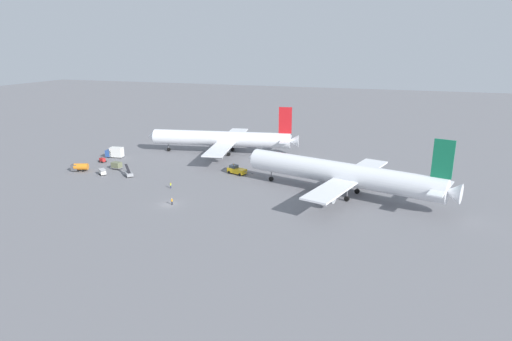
{
  "coord_description": "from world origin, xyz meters",
  "views": [
    {
      "loc": [
        51.03,
        -86.16,
        37.15
      ],
      "look_at": [
        14.85,
        21.25,
        4.0
      ],
      "focal_mm": 30.48,
      "sensor_mm": 36.0,
      "label": 1
    }
  ],
  "objects_px": {
    "airliner_being_pushed": "(342,174)",
    "gse_container_dolly_flat": "(117,165)",
    "gse_gpu_cart_small": "(102,160)",
    "gse_catering_truck_tall": "(115,152)",
    "ground_crew_wing_walker_right": "(172,201)",
    "airliner_at_gate_left": "(223,139)",
    "gse_fuel_bowser_stubby": "(79,167)",
    "gse_baggage_cart_near_cluster": "(102,172)",
    "gse_belt_loader_portside": "(129,173)",
    "ground_crew_marshaller_foreground": "(171,185)",
    "pushback_tug": "(237,170)"
  },
  "relations": [
    {
      "from": "airliner_being_pushed",
      "to": "gse_baggage_cart_near_cluster",
      "type": "distance_m",
      "value": 69.35
    },
    {
      "from": "gse_fuel_bowser_stubby",
      "to": "gse_gpu_cart_small",
      "type": "height_order",
      "value": "gse_fuel_bowser_stubby"
    },
    {
      "from": "gse_baggage_cart_near_cluster",
      "to": "ground_crew_wing_walker_right",
      "type": "distance_m",
      "value": 35.34
    },
    {
      "from": "gse_catering_truck_tall",
      "to": "ground_crew_wing_walker_right",
      "type": "xyz_separation_m",
      "value": [
        40.81,
        -34.09,
        -0.85
      ]
    },
    {
      "from": "gse_fuel_bowser_stubby",
      "to": "gse_baggage_cart_near_cluster",
      "type": "height_order",
      "value": "gse_fuel_bowser_stubby"
    },
    {
      "from": "pushback_tug",
      "to": "gse_belt_loader_portside",
      "type": "relative_size",
      "value": 1.99
    },
    {
      "from": "gse_catering_truck_tall",
      "to": "ground_crew_marshaller_foreground",
      "type": "distance_m",
      "value": 41.4
    },
    {
      "from": "gse_container_dolly_flat",
      "to": "gse_baggage_cart_near_cluster",
      "type": "bearing_deg",
      "value": -91.48
    },
    {
      "from": "gse_baggage_cart_near_cluster",
      "to": "ground_crew_wing_walker_right",
      "type": "height_order",
      "value": "ground_crew_wing_walker_right"
    },
    {
      "from": "gse_baggage_cart_near_cluster",
      "to": "gse_container_dolly_flat",
      "type": "bearing_deg",
      "value": 88.52
    },
    {
      "from": "pushback_tug",
      "to": "gse_gpu_cart_small",
      "type": "bearing_deg",
      "value": -177.95
    },
    {
      "from": "gse_gpu_cart_small",
      "to": "gse_container_dolly_flat",
      "type": "bearing_deg",
      "value": -29.22
    },
    {
      "from": "gse_catering_truck_tall",
      "to": "gse_fuel_bowser_stubby",
      "type": "bearing_deg",
      "value": -89.89
    },
    {
      "from": "airliner_at_gate_left",
      "to": "airliner_being_pushed",
      "type": "distance_m",
      "value": 55.11
    },
    {
      "from": "airliner_at_gate_left",
      "to": "gse_belt_loader_portside",
      "type": "height_order",
      "value": "airliner_at_gate_left"
    },
    {
      "from": "gse_catering_truck_tall",
      "to": "ground_crew_wing_walker_right",
      "type": "distance_m",
      "value": 53.18
    },
    {
      "from": "airliner_at_gate_left",
      "to": "gse_catering_truck_tall",
      "type": "height_order",
      "value": "airliner_at_gate_left"
    },
    {
      "from": "airliner_at_gate_left",
      "to": "airliner_being_pushed",
      "type": "bearing_deg",
      "value": -34.23
    },
    {
      "from": "airliner_being_pushed",
      "to": "gse_container_dolly_flat",
      "type": "relative_size",
      "value": 16.4
    },
    {
      "from": "pushback_tug",
      "to": "gse_gpu_cart_small",
      "type": "xyz_separation_m",
      "value": [
        -46.19,
        -1.65,
        -0.45
      ]
    },
    {
      "from": "airliner_at_gate_left",
      "to": "ground_crew_wing_walker_right",
      "type": "height_order",
      "value": "airliner_at_gate_left"
    },
    {
      "from": "gse_belt_loader_portside",
      "to": "ground_crew_marshaller_foreground",
      "type": "height_order",
      "value": "gse_belt_loader_portside"
    },
    {
      "from": "gse_belt_loader_portside",
      "to": "airliner_at_gate_left",
      "type": "bearing_deg",
      "value": 65.66
    },
    {
      "from": "gse_catering_truck_tall",
      "to": "gse_gpu_cart_small",
      "type": "bearing_deg",
      "value": -89.8
    },
    {
      "from": "airliner_being_pushed",
      "to": "gse_gpu_cart_small",
      "type": "distance_m",
      "value": 78.59
    },
    {
      "from": "gse_container_dolly_flat",
      "to": "airliner_being_pushed",
      "type": "bearing_deg",
      "value": -1.85
    },
    {
      "from": "gse_fuel_bowser_stubby",
      "to": "gse_gpu_cart_small",
      "type": "relative_size",
      "value": 2.11
    },
    {
      "from": "gse_baggage_cart_near_cluster",
      "to": "gse_gpu_cart_small",
      "type": "bearing_deg",
      "value": 127.44
    },
    {
      "from": "airliner_being_pushed",
      "to": "ground_crew_marshaller_foreground",
      "type": "height_order",
      "value": "airliner_being_pushed"
    },
    {
      "from": "ground_crew_marshaller_foreground",
      "to": "gse_gpu_cart_small",
      "type": "bearing_deg",
      "value": 154.43
    },
    {
      "from": "gse_baggage_cart_near_cluster",
      "to": "gse_catering_truck_tall",
      "type": "distance_m",
      "value": 20.67
    },
    {
      "from": "airliner_at_gate_left",
      "to": "gse_baggage_cart_near_cluster",
      "type": "height_order",
      "value": "airliner_at_gate_left"
    },
    {
      "from": "airliner_being_pushed",
      "to": "gse_fuel_bowser_stubby",
      "type": "xyz_separation_m",
      "value": [
        -78.07,
        -3.38,
        -4.35
      ]
    },
    {
      "from": "gse_container_dolly_flat",
      "to": "pushback_tug",
      "type": "bearing_deg",
      "value": 10.44
    },
    {
      "from": "airliner_at_gate_left",
      "to": "pushback_tug",
      "type": "relative_size",
      "value": 6.06
    },
    {
      "from": "gse_gpu_cart_small",
      "to": "ground_crew_wing_walker_right",
      "type": "bearing_deg",
      "value": -33.85
    },
    {
      "from": "airliner_at_gate_left",
      "to": "pushback_tug",
      "type": "xyz_separation_m",
      "value": [
        13.67,
        -21.96,
        -3.97
      ]
    },
    {
      "from": "gse_fuel_bowser_stubby",
      "to": "gse_catering_truck_tall",
      "type": "xyz_separation_m",
      "value": [
        -0.03,
        17.5,
        0.42
      ]
    },
    {
      "from": "gse_gpu_cart_small",
      "to": "ground_crew_wing_walker_right",
      "type": "relative_size",
      "value": 1.43
    },
    {
      "from": "gse_fuel_bowser_stubby",
      "to": "gse_gpu_cart_small",
      "type": "bearing_deg",
      "value": 90.06
    },
    {
      "from": "ground_crew_marshaller_foreground",
      "to": "gse_baggage_cart_near_cluster",
      "type": "bearing_deg",
      "value": 169.7
    },
    {
      "from": "gse_catering_truck_tall",
      "to": "gse_gpu_cart_small",
      "type": "height_order",
      "value": "gse_catering_truck_tall"
    },
    {
      "from": "gse_fuel_bowser_stubby",
      "to": "gse_gpu_cart_small",
      "type": "distance_m",
      "value": 10.77
    },
    {
      "from": "airliner_being_pushed",
      "to": "gse_container_dolly_flat",
      "type": "xyz_separation_m",
      "value": [
        -68.87,
        2.23,
        -4.51
      ]
    },
    {
      "from": "ground_crew_wing_walker_right",
      "to": "airliner_being_pushed",
      "type": "bearing_deg",
      "value": 28.16
    },
    {
      "from": "pushback_tug",
      "to": "ground_crew_marshaller_foreground",
      "type": "relative_size",
      "value": 5.49
    },
    {
      "from": "airliner_being_pushed",
      "to": "gse_gpu_cart_small",
      "type": "xyz_separation_m",
      "value": [
        -78.08,
        7.38,
        -4.89
      ]
    },
    {
      "from": "pushback_tug",
      "to": "gse_belt_loader_portside",
      "type": "distance_m",
      "value": 31.51
    },
    {
      "from": "airliner_being_pushed",
      "to": "gse_fuel_bowser_stubby",
      "type": "height_order",
      "value": "airliner_being_pushed"
    },
    {
      "from": "gse_baggage_cart_near_cluster",
      "to": "ground_crew_wing_walker_right",
      "type": "xyz_separation_m",
      "value": [
        31.74,
        -15.54,
        0.05
      ]
    }
  ]
}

